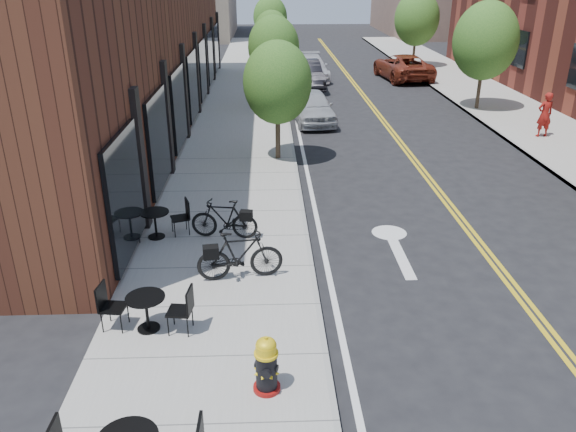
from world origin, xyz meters
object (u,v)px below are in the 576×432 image
object	(u,v)px
bistro_set_b	(146,308)
parked_car_a	(312,107)
fire_hydrant	(266,365)
parked_car_c	(310,68)
bicycle_right	(240,255)
parked_car_far	(403,67)
bistro_set_c	(155,221)
pedestrian	(545,115)
parked_car_b	(305,75)
bicycle_left	(224,219)

from	to	relation	value
bistro_set_b	parked_car_a	bearing A→B (deg)	82.14
fire_hydrant	parked_car_c	distance (m)	26.56
bicycle_right	parked_car_a	distance (m)	13.35
parked_car_a	parked_car_far	distance (m)	11.57
parked_car_a	bistro_set_c	bearing A→B (deg)	-118.39
bistro_set_c	fire_hydrant	bearing A→B (deg)	-82.67
parked_car_a	pedestrian	distance (m)	8.96
bicycle_right	bistro_set_c	xyz separation A→B (m)	(-2.06, 2.00, -0.10)
parked_car_far	parked_car_a	bearing A→B (deg)	51.98
fire_hydrant	parked_car_b	bearing A→B (deg)	105.57
fire_hydrant	bistro_set_c	bearing A→B (deg)	136.54
fire_hydrant	bistro_set_b	bearing A→B (deg)	162.55
parked_car_c	pedestrian	bearing A→B (deg)	-60.75
bistro_set_c	parked_car_a	bearing A→B (deg)	49.40
bistro_set_b	bistro_set_c	xyz separation A→B (m)	(-0.51, 3.71, -0.00)
bistro_set_b	pedestrian	size ratio (longest dim) A/B	0.97
parked_car_far	pedestrian	size ratio (longest dim) A/B	3.11
fire_hydrant	parked_car_c	size ratio (longest dim) A/B	0.20
bistro_set_c	parked_car_c	bearing A→B (deg)	57.69
bistro_set_b	parked_car_a	world-z (taller)	parked_car_a
bicycle_left	parked_car_a	xyz separation A→B (m)	(2.91, 11.20, 0.07)
bicycle_left	parked_car_c	distance (m)	21.46
parked_car_a	parked_car_c	size ratio (longest dim) A/B	0.83
bistro_set_c	parked_car_far	world-z (taller)	parked_car_far
bicycle_right	parked_car_a	size ratio (longest dim) A/B	0.45
parked_car_b	parked_car_c	world-z (taller)	parked_car_b
bicycle_left	parked_car_far	size ratio (longest dim) A/B	0.31
bicycle_left	parked_car_c	size ratio (longest dim) A/B	0.34
bistro_set_b	parked_car_far	bearing A→B (deg)	75.11
bistro_set_b	parked_car_c	world-z (taller)	parked_car_c
parked_car_far	pedestrian	bearing A→B (deg)	94.26
bicycle_right	bistro_set_b	distance (m)	2.31
fire_hydrant	bistro_set_b	xyz separation A→B (m)	(-2.07, 1.63, -0.02)
parked_car_c	pedestrian	world-z (taller)	pedestrian
parked_car_a	fire_hydrant	bearing A→B (deg)	-103.00
bicycle_right	parked_car_far	world-z (taller)	parked_car_far
bicycle_left	parked_car_far	distance (m)	22.89
parked_car_far	parked_car_b	bearing A→B (deg)	17.03
parked_car_b	parked_car_far	xyz separation A→B (m)	(5.85, 2.54, -0.02)
parked_car_a	parked_car_c	bearing A→B (deg)	79.90
parked_car_a	pedestrian	size ratio (longest dim) A/B	2.35
fire_hydrant	pedestrian	distance (m)	17.10
parked_car_c	parked_car_far	xyz separation A→B (m)	(5.38, -0.11, 0.04)
bicycle_right	bistro_set_c	bearing A→B (deg)	37.72
parked_car_far	parked_car_c	bearing A→B (deg)	-7.60
bistro_set_c	pedestrian	bearing A→B (deg)	13.85
parked_car_b	pedestrian	xyz separation A→B (m)	(8.27, -10.22, 0.21)
bistro_set_b	parked_car_far	xyz separation A→B (m)	(10.07, 24.69, 0.17)
parked_car_far	bistro_set_b	bearing A→B (deg)	61.34
parked_car_a	pedestrian	bearing A→B (deg)	-25.19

